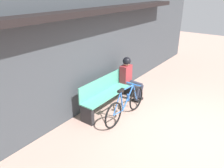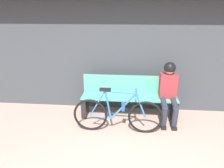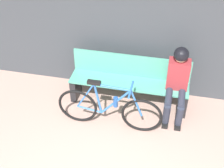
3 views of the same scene
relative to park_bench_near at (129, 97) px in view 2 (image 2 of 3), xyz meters
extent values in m
cube|color=#3D4247|center=(0.09, 0.46, 1.17)|extent=(12.00, 0.12, 3.20)
cube|color=#51A88E|center=(0.00, -0.06, 0.03)|extent=(1.98, 0.42, 0.03)
cube|color=#51A88E|center=(0.00, 0.14, 0.24)|extent=(1.98, 0.03, 0.40)
cube|color=#232326|center=(-0.94, -0.06, -0.21)|extent=(0.10, 0.36, 0.44)
cube|color=#232326|center=(0.94, -0.06, -0.21)|extent=(0.10, 0.36, 0.44)
torus|color=black|center=(-0.71, -0.66, -0.11)|extent=(0.63, 0.04, 0.63)
torus|color=black|center=(0.31, -0.66, -0.11)|extent=(0.63, 0.04, 0.63)
cylinder|color=blue|center=(-0.15, -0.66, 0.37)|extent=(0.55, 0.03, 0.07)
cylinder|color=blue|center=(-0.10, -0.66, 0.09)|extent=(0.47, 0.03, 0.54)
cylinder|color=blue|center=(-0.37, -0.66, 0.11)|extent=(0.14, 0.03, 0.56)
cylinder|color=blue|center=(-0.52, -0.66, -0.14)|extent=(0.39, 0.03, 0.08)
cylinder|color=blue|center=(-0.57, -0.66, 0.14)|extent=(0.31, 0.02, 0.50)
cylinder|color=blue|center=(0.22, -0.66, 0.12)|extent=(0.21, 0.03, 0.47)
cube|color=black|center=(-0.42, -0.66, 0.41)|extent=(0.20, 0.07, 0.05)
cylinder|color=blue|center=(0.13, -0.66, 0.37)|extent=(0.03, 0.40, 0.03)
cylinder|color=#235199|center=(-0.10, -0.66, 0.09)|extent=(0.07, 0.07, 0.17)
cylinder|color=#2D3342|center=(0.68, -0.28, 0.03)|extent=(0.11, 0.45, 0.13)
cylinder|color=#2D3342|center=(0.68, -0.47, -0.17)|extent=(0.11, 0.17, 0.41)
cube|color=black|center=(0.68, -0.44, -0.40)|extent=(0.10, 0.22, 0.06)
cylinder|color=#2D3342|center=(0.88, -0.28, 0.03)|extent=(0.11, 0.45, 0.13)
cylinder|color=#2D3342|center=(0.88, -0.47, -0.17)|extent=(0.11, 0.17, 0.41)
cube|color=black|center=(0.88, -0.44, -0.40)|extent=(0.10, 0.22, 0.06)
cube|color=maroon|center=(0.78, -0.02, 0.29)|extent=(0.34, 0.22, 0.50)
sphere|color=tan|center=(0.78, -0.04, 0.64)|extent=(0.20, 0.20, 0.20)
sphere|color=black|center=(0.78, -0.04, 0.67)|extent=(0.23, 0.23, 0.23)
camera|label=1|loc=(-4.15, -3.14, 2.55)|focal=35.00mm
camera|label=2|loc=(0.03, -4.25, 1.78)|focal=35.00mm
camera|label=3|loc=(0.61, -4.14, 3.18)|focal=50.00mm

